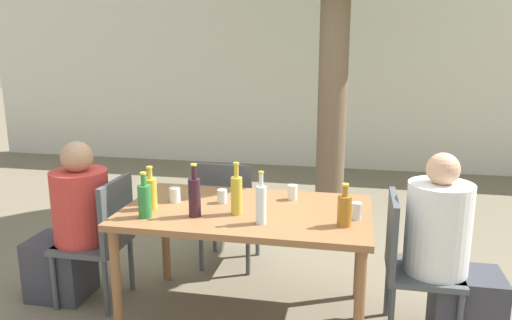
% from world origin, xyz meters
% --- Properties ---
extents(ground_plane, '(30.00, 30.00, 0.00)m').
position_xyz_m(ground_plane, '(0.00, 0.00, 0.00)').
color(ground_plane, '#706651').
extents(cafe_building_wall, '(10.00, 0.08, 2.80)m').
position_xyz_m(cafe_building_wall, '(0.00, 4.25, 1.40)').
color(cafe_building_wall, silver).
rests_on(cafe_building_wall, ground_plane).
extents(dining_table_front, '(1.56, 0.92, 0.75)m').
position_xyz_m(dining_table_front, '(0.00, 0.00, 0.67)').
color(dining_table_front, brown).
rests_on(dining_table_front, ground_plane).
extents(patio_chair_0, '(0.44, 0.44, 0.89)m').
position_xyz_m(patio_chair_0, '(-1.01, 0.00, 0.50)').
color(patio_chair_0, '#474C51').
rests_on(patio_chair_0, ground_plane).
extents(patio_chair_1, '(0.44, 0.44, 0.89)m').
position_xyz_m(patio_chair_1, '(1.01, 0.00, 0.50)').
color(patio_chair_1, '#474C51').
rests_on(patio_chair_1, ground_plane).
extents(patio_chair_2, '(0.44, 0.44, 0.89)m').
position_xyz_m(patio_chair_2, '(-0.31, 0.69, 0.50)').
color(patio_chair_2, '#474C51').
rests_on(patio_chair_2, ground_plane).
extents(person_seated_0, '(0.59, 0.38, 1.14)m').
position_xyz_m(person_seated_0, '(-1.24, -0.00, 0.51)').
color(person_seated_0, '#383842').
rests_on(person_seated_0, ground_plane).
extents(person_seated_1, '(0.59, 0.38, 1.16)m').
position_xyz_m(person_seated_1, '(1.24, -0.00, 0.52)').
color(person_seated_1, '#383842').
rests_on(person_seated_1, ground_plane).
extents(oil_cruet_0, '(0.07, 0.07, 0.33)m').
position_xyz_m(oil_cruet_0, '(-0.04, -0.11, 0.87)').
color(oil_cruet_0, gold).
rests_on(oil_cruet_0, dining_table_front).
extents(wine_bottle_1, '(0.07, 0.07, 0.33)m').
position_xyz_m(wine_bottle_1, '(-0.28, -0.20, 0.88)').
color(wine_bottle_1, '#331923').
rests_on(wine_bottle_1, dining_table_front).
extents(water_bottle_2, '(0.06, 0.06, 0.31)m').
position_xyz_m(water_bottle_2, '(0.14, -0.24, 0.87)').
color(water_bottle_2, silver).
rests_on(water_bottle_2, dining_table_front).
extents(oil_cruet_3, '(0.08, 0.08, 0.28)m').
position_xyz_m(oil_cruet_3, '(-0.59, -0.12, 0.86)').
color(oil_cruet_3, gold).
rests_on(oil_cruet_3, dining_table_front).
extents(amber_bottle_4, '(0.08, 0.08, 0.25)m').
position_xyz_m(amber_bottle_4, '(0.61, -0.18, 0.85)').
color(amber_bottle_4, '#9E661E').
rests_on(amber_bottle_4, dining_table_front).
extents(green_bottle_5, '(0.08, 0.08, 0.28)m').
position_xyz_m(green_bottle_5, '(-0.57, -0.27, 0.86)').
color(green_bottle_5, '#287A38').
rests_on(green_bottle_5, dining_table_front).
extents(drinking_glass_0, '(0.07, 0.07, 0.10)m').
position_xyz_m(drinking_glass_0, '(0.26, 0.25, 0.80)').
color(drinking_glass_0, silver).
rests_on(drinking_glass_0, dining_table_front).
extents(drinking_glass_1, '(0.07, 0.07, 0.10)m').
position_xyz_m(drinking_glass_1, '(-0.50, 0.05, 0.80)').
color(drinking_glass_1, white).
rests_on(drinking_glass_1, dining_table_front).
extents(drinking_glass_2, '(0.06, 0.06, 0.09)m').
position_xyz_m(drinking_glass_2, '(-0.18, 0.09, 0.79)').
color(drinking_glass_2, silver).
rests_on(drinking_glass_2, dining_table_front).
extents(drinking_glass_3, '(0.06, 0.06, 0.10)m').
position_xyz_m(drinking_glass_3, '(0.68, -0.06, 0.80)').
color(drinking_glass_3, silver).
rests_on(drinking_glass_3, dining_table_front).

